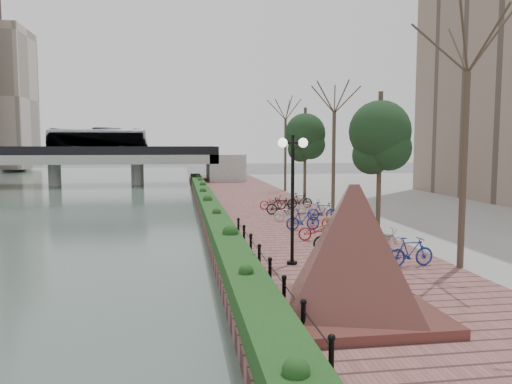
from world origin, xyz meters
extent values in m
plane|color=#59595B|center=(0.00, 0.00, 0.00)|extent=(220.00, 220.00, 0.00)
cube|color=brown|center=(4.00, 17.50, 0.25)|extent=(8.00, 75.00, 0.50)
cube|color=gray|center=(20.00, 17.50, 0.25)|extent=(24.00, 75.00, 0.50)
cube|color=#173D16|center=(0.60, 20.00, 0.80)|extent=(1.10, 56.00, 0.60)
cylinder|color=black|center=(1.40, -5.00, 0.85)|extent=(0.10, 0.10, 0.70)
cylinder|color=black|center=(1.40, -3.00, 0.85)|extent=(0.10, 0.10, 0.70)
cylinder|color=black|center=(1.40, -1.00, 0.85)|extent=(0.10, 0.10, 0.70)
cylinder|color=black|center=(1.40, 1.00, 0.85)|extent=(0.10, 0.10, 0.70)
cylinder|color=black|center=(1.40, 3.00, 0.85)|extent=(0.10, 0.10, 0.70)
cylinder|color=black|center=(1.40, 5.00, 0.85)|extent=(0.10, 0.10, 0.70)
cylinder|color=black|center=(1.40, 7.00, 0.85)|extent=(0.10, 0.10, 0.70)
cylinder|color=black|center=(1.40, 9.00, 0.85)|extent=(0.10, 0.10, 0.70)
cube|color=#48271F|center=(2.87, -1.92, 0.61)|extent=(3.79, 3.79, 0.22)
pyramid|color=#48271F|center=(2.87, -1.92, 2.17)|extent=(5.77, 5.77, 2.90)
cylinder|color=black|center=(2.57, 3.25, 2.69)|extent=(0.12, 0.12, 4.37)
cylinder|color=black|center=(2.57, 3.25, 4.62)|extent=(0.70, 0.06, 0.06)
sphere|color=white|center=(2.22, 3.25, 4.62)|extent=(0.32, 0.32, 0.32)
sphere|color=white|center=(2.92, 3.25, 4.62)|extent=(0.32, 0.32, 0.32)
imported|color=brown|center=(4.00, 3.77, 1.28)|extent=(0.66, 0.54, 1.57)
imported|color=#B3B4B8|center=(4.60, 2.21, 0.95)|extent=(0.60, 1.71, 0.90)
imported|color=black|center=(4.60, 4.81, 1.00)|extent=(0.47, 1.66, 1.00)
imported|color=maroon|center=(4.60, 7.41, 0.95)|extent=(0.60, 1.72, 0.90)
imported|color=navy|center=(4.60, 10.01, 1.00)|extent=(0.47, 1.66, 1.00)
imported|color=#B3B4B8|center=(4.60, 12.61, 0.95)|extent=(0.60, 1.71, 0.90)
imported|color=black|center=(4.60, 15.21, 1.00)|extent=(0.47, 1.66, 1.00)
imported|color=maroon|center=(4.60, 17.81, 0.95)|extent=(0.60, 1.72, 0.90)
imported|color=navy|center=(6.40, 2.21, 1.00)|extent=(0.47, 1.66, 1.00)
imported|color=#B3B4B8|center=(6.40, 4.81, 0.95)|extent=(0.60, 1.71, 0.90)
imported|color=black|center=(6.40, 7.41, 1.00)|extent=(0.47, 1.66, 1.00)
imported|color=maroon|center=(6.40, 10.01, 0.95)|extent=(0.60, 1.71, 0.90)
imported|color=navy|center=(6.40, 12.61, 1.00)|extent=(0.47, 1.66, 1.00)
imported|color=#B3B4B8|center=(6.40, 15.21, 0.95)|extent=(0.60, 1.72, 0.90)
imported|color=black|center=(6.40, 17.81, 1.00)|extent=(0.47, 1.66, 1.00)
cube|color=gray|center=(-15.00, 45.00, 3.00)|extent=(36.00, 8.00, 1.00)
cube|color=black|center=(-15.00, 41.10, 3.95)|extent=(36.00, 0.15, 0.90)
cube|color=black|center=(-15.00, 48.90, 3.95)|extent=(36.00, 0.15, 0.90)
cylinder|color=gray|center=(-15.00, 45.00, 1.25)|extent=(1.40, 1.40, 2.50)
cylinder|color=gray|center=(-6.00, 45.00, 1.25)|extent=(1.40, 1.40, 2.50)
imported|color=silver|center=(-10.22, 45.00, 5.00)|extent=(2.52, 10.77, 3.00)
camera|label=1|loc=(-1.15, -13.06, 4.54)|focal=35.00mm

